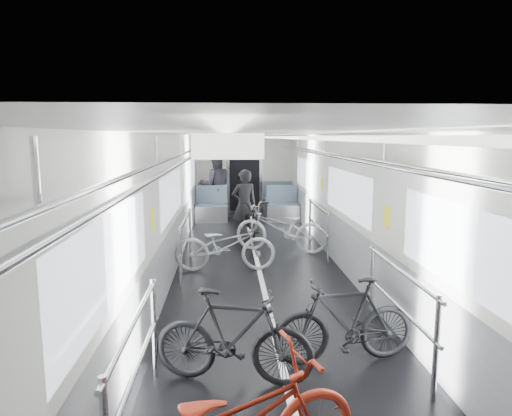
{
  "coord_description": "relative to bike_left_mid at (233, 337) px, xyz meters",
  "views": [
    {
      "loc": [
        -0.55,
        -7.58,
        2.36
      ],
      "look_at": [
        0.0,
        1.13,
        0.99
      ],
      "focal_mm": 32.0,
      "sensor_mm": 36.0,
      "label": 1
    }
  ],
  "objects": [
    {
      "name": "bike_left_mid",
      "position": [
        0.0,
        0.0,
        0.0
      ],
      "size": [
        1.61,
        0.78,
        0.93
      ],
      "primitive_type": "imported",
      "rotation": [
        0.0,
        0.0,
        1.34
      ],
      "color": "black",
      "rests_on": "floor"
    },
    {
      "name": "bike_aisle",
      "position": [
        0.56,
        6.08,
        0.02
      ],
      "size": [
        0.72,
        1.87,
        0.97
      ],
      "primitive_type": "imported",
      "rotation": [
        0.0,
        0.0,
        -0.04
      ],
      "color": "black",
      "rests_on": "floor"
    },
    {
      "name": "person_standing",
      "position": [
        0.34,
        6.18,
        0.34
      ],
      "size": [
        0.68,
        0.54,
        1.62
      ],
      "primitive_type": "imported",
      "rotation": [
        0.0,
        0.0,
        3.42
      ],
      "color": "black",
      "rests_on": "floor"
    },
    {
      "name": "bike_left_far",
      "position": [
        -0.09,
        3.74,
        -0.0
      ],
      "size": [
        1.77,
        0.63,
        0.93
      ],
      "primitive_type": "imported",
      "rotation": [
        0.0,
        0.0,
        1.58
      ],
      "color": "#A1A1A5",
      "rests_on": "floor"
    },
    {
      "name": "person_seated",
      "position": [
        -0.37,
        9.0,
        0.5
      ],
      "size": [
        1.02,
        0.84,
        1.93
      ],
      "primitive_type": "imported",
      "rotation": [
        0.0,
        0.0,
        3.27
      ],
      "color": "#2A2931",
      "rests_on": "floor"
    },
    {
      "name": "bike_right_mid",
      "position": [
        1.04,
        4.99,
        0.03
      ],
      "size": [
        2.02,
        1.26,
        1.0
      ],
      "primitive_type": "imported",
      "rotation": [
        0.0,
        0.0,
        -1.91
      ],
      "color": "#B0B1B5",
      "rests_on": "floor"
    },
    {
      "name": "car_shell",
      "position": [
        0.51,
        5.24,
        0.66
      ],
      "size": [
        3.02,
        14.01,
        2.41
      ],
      "color": "black",
      "rests_on": "ground"
    },
    {
      "name": "bike_right_near",
      "position": [
        1.17,
        0.33,
        -0.01
      ],
      "size": [
        1.56,
        0.6,
        0.91
      ],
      "primitive_type": "imported",
      "rotation": [
        0.0,
        0.0,
        -1.46
      ],
      "color": "black",
      "rests_on": "floor"
    }
  ]
}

